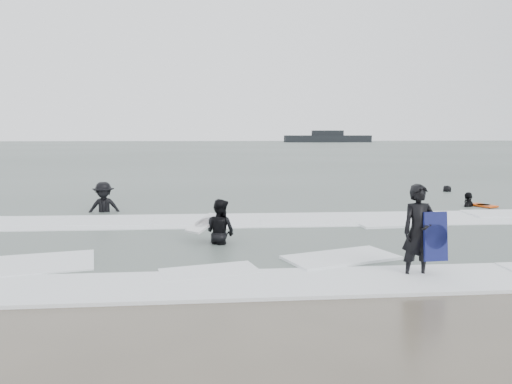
{
  "coord_description": "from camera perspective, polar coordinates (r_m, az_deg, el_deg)",
  "views": [
    {
      "loc": [
        -1.12,
        -9.66,
        2.85
      ],
      "look_at": [
        0.0,
        5.0,
        1.1
      ],
      "focal_mm": 35.0,
      "sensor_mm": 36.0,
      "label": 1
    }
  ],
  "objects": [
    {
      "name": "ground",
      "position": [
        10.14,
        2.17,
        -9.55
      ],
      "size": [
        320.0,
        320.0,
        0.0
      ],
      "primitive_type": "plane",
      "color": "brown",
      "rests_on": "ground"
    },
    {
      "name": "sea",
      "position": [
        89.72,
        -3.65,
        5.0
      ],
      "size": [
        320.0,
        320.0,
        0.0
      ],
      "primitive_type": "plane",
      "color": "#47544C",
      "rests_on": "ground"
    },
    {
      "name": "surfer_centre",
      "position": [
        10.54,
        17.9,
        -9.25
      ],
      "size": [
        0.73,
        0.52,
        1.88
      ],
      "primitive_type": "imported",
      "rotation": [
        0.0,
        0.0,
        0.1
      ],
      "color": "black",
      "rests_on": "ground"
    },
    {
      "name": "surfer_wading",
      "position": [
        12.83,
        -4.1,
        -6.07
      ],
      "size": [
        1.07,
        1.05,
        1.74
      ],
      "primitive_type": "imported",
      "rotation": [
        0.0,
        0.0,
        2.43
      ],
      "color": "black",
      "rests_on": "ground"
    },
    {
      "name": "surfer_breaker",
      "position": [
        18.46,
        -16.97,
        -2.39
      ],
      "size": [
        1.36,
        0.88,
        1.98
      ],
      "primitive_type": "imported",
      "rotation": [
        0.0,
        0.0,
        0.11
      ],
      "color": "black",
      "rests_on": "ground"
    },
    {
      "name": "surfer_right_near",
      "position": [
        20.74,
        23.08,
        -1.66
      ],
      "size": [
        1.04,
        1.02,
        1.75
      ],
      "primitive_type": "imported",
      "rotation": [
        0.0,
        0.0,
        -2.39
      ],
      "color": "black",
      "rests_on": "ground"
    },
    {
      "name": "surfer_right_far",
      "position": [
        25.52,
        20.99,
        -0.07
      ],
      "size": [
        0.84,
        0.87,
        1.5
      ],
      "primitive_type": "imported",
      "rotation": [
        0.0,
        0.0,
        -2.28
      ],
      "color": "black",
      "rests_on": "ground"
    },
    {
      "name": "surf_foam",
      "position": [
        13.7,
        0.41,
        -5.05
      ],
      "size": [
        30.03,
        9.06,
        0.09
      ],
      "color": "white",
      "rests_on": "ground"
    },
    {
      "name": "bodyboards",
      "position": [
        14.32,
        14.6,
        -2.89
      ],
      "size": [
        11.31,
        9.46,
        1.25
      ],
      "color": "#10154D",
      "rests_on": "ground"
    },
    {
      "name": "vessel_horizon",
      "position": [
        149.64,
        8.17,
        6.13
      ],
      "size": [
        25.41,
        4.54,
        3.45
      ],
      "color": "black",
      "rests_on": "ground"
    }
  ]
}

